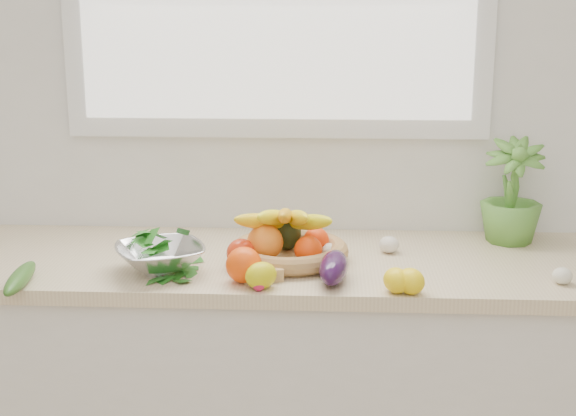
# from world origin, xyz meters

# --- Properties ---
(back_wall) EXTENTS (4.50, 0.02, 2.70)m
(back_wall) POSITION_xyz_m (0.00, 2.25, 1.35)
(back_wall) COLOR white
(back_wall) RESTS_ON ground
(counter_cabinet) EXTENTS (2.20, 0.58, 0.86)m
(counter_cabinet) POSITION_xyz_m (0.00, 1.95, 0.43)
(counter_cabinet) COLOR silver
(counter_cabinet) RESTS_ON ground
(countertop) EXTENTS (2.24, 0.62, 0.04)m
(countertop) POSITION_xyz_m (0.00, 1.95, 0.88)
(countertop) COLOR beige
(countertop) RESTS_ON counter_cabinet
(orange_loose) EXTENTS (0.10, 0.10, 0.09)m
(orange_loose) POSITION_xyz_m (-0.05, 1.73, 0.95)
(orange_loose) COLOR #F94807
(orange_loose) RESTS_ON countertop
(lemon_a) EXTENTS (0.09, 0.10, 0.07)m
(lemon_a) POSITION_xyz_m (0.37, 1.67, 0.93)
(lemon_a) COLOR yellow
(lemon_a) RESTS_ON countertop
(lemon_b) EXTENTS (0.11, 0.11, 0.07)m
(lemon_b) POSITION_xyz_m (-0.01, 1.69, 0.93)
(lemon_b) COLOR #D0C60B
(lemon_b) RESTS_ON countertop
(lemon_c) EXTENTS (0.09, 0.10, 0.06)m
(lemon_c) POSITION_xyz_m (0.33, 1.68, 0.93)
(lemon_c) COLOR yellow
(lemon_c) RESTS_ON countertop
(apple) EXTENTS (0.08, 0.08, 0.08)m
(apple) POSITION_xyz_m (-0.07, 1.85, 0.94)
(apple) COLOR red
(apple) RESTS_ON countertop
(ginger) EXTENTS (0.11, 0.07, 0.03)m
(ginger) POSITION_xyz_m (-0.01, 1.74, 0.92)
(ginger) COLOR tan
(ginger) RESTS_ON countertop
(garlic_a) EXTENTS (0.06, 0.06, 0.05)m
(garlic_a) POSITION_xyz_m (0.17, 1.94, 0.92)
(garlic_a) COLOR silver
(garlic_a) RESTS_ON countertop
(garlic_b) EXTENTS (0.07, 0.07, 0.05)m
(garlic_b) POSITION_xyz_m (0.34, 2.01, 0.92)
(garlic_b) COLOR white
(garlic_b) RESTS_ON countertop
(garlic_c) EXTENTS (0.06, 0.06, 0.04)m
(garlic_c) POSITION_xyz_m (0.77, 1.76, 0.92)
(garlic_c) COLOR beige
(garlic_c) RESTS_ON countertop
(eggplant) EXTENTS (0.09, 0.20, 0.08)m
(eggplant) POSITION_xyz_m (0.18, 1.75, 0.94)
(eggplant) COLOR #2A0E35
(eggplant) RESTS_ON countertop
(cucumber) EXTENTS (0.07, 0.25, 0.05)m
(cucumber) POSITION_xyz_m (-0.62, 1.67, 0.92)
(cucumber) COLOR #2C5F1C
(cucumber) RESTS_ON countertop
(radish) EXTENTS (0.04, 0.04, 0.03)m
(radish) POSITION_xyz_m (-0.01, 1.67, 0.92)
(radish) COLOR #D61A49
(radish) RESTS_ON countertop
(potted_herb) EXTENTS (0.20, 0.20, 0.33)m
(potted_herb) POSITION_xyz_m (0.71, 2.14, 1.05)
(potted_herb) COLOR #579636
(potted_herb) RESTS_ON countertop
(fruit_basket) EXTENTS (0.34, 0.34, 0.18)m
(fruit_basket) POSITION_xyz_m (0.05, 1.92, 0.95)
(fruit_basket) COLOR tan
(fruit_basket) RESTS_ON countertop
(colander_with_spinach) EXTENTS (0.31, 0.31, 0.12)m
(colander_with_spinach) POSITION_xyz_m (-0.29, 1.80, 0.96)
(colander_with_spinach) COLOR silver
(colander_with_spinach) RESTS_ON countertop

